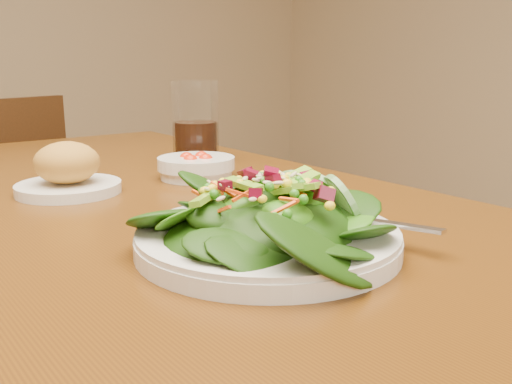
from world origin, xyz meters
TOP-DOWN VIEW (x-y plane):
  - dining_table at (0.00, 0.00)m, footprint 0.90×1.40m
  - salad_plate at (0.10, -0.28)m, footprint 0.28×0.27m
  - bread_plate at (0.01, 0.10)m, footprint 0.15×0.15m
  - tomato_bowl at (0.22, 0.08)m, footprint 0.13×0.13m
  - drinking_glass at (0.30, 0.21)m, footprint 0.09×0.09m

SIDE VIEW (x-z plane):
  - dining_table at x=0.00m, z-range 0.27..1.02m
  - tomato_bowl at x=0.22m, z-range 0.75..0.79m
  - salad_plate at x=0.10m, z-range 0.74..0.82m
  - bread_plate at x=0.01m, z-range 0.74..0.82m
  - drinking_glass at x=0.30m, z-range 0.74..0.89m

